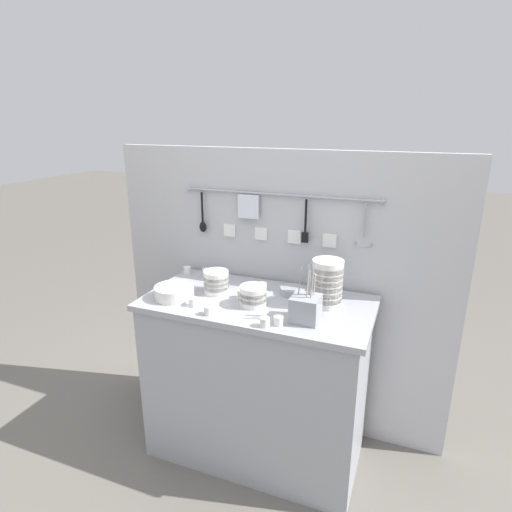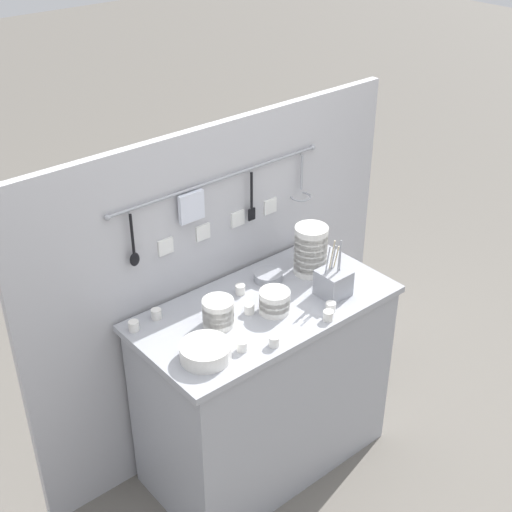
% 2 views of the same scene
% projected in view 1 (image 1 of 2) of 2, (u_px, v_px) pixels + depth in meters
% --- Properties ---
extents(ground_plane, '(20.00, 20.00, 0.00)m').
position_uv_depth(ground_plane, '(257.00, 447.00, 2.41)').
color(ground_plane, '#666059').
extents(counter, '(1.14, 0.58, 0.90)m').
position_uv_depth(counter, '(257.00, 378.00, 2.27)').
color(counter, '#9EA0A8').
rests_on(counter, ground).
extents(back_wall, '(1.94, 0.11, 1.62)m').
position_uv_depth(back_wall, '(278.00, 293.00, 2.45)').
color(back_wall, '#B2B2B7').
rests_on(back_wall, ground).
extents(bowl_stack_wide_centre, '(0.13, 0.13, 0.12)m').
position_uv_depth(bowl_stack_wide_centre, '(216.00, 282.00, 2.21)').
color(bowl_stack_wide_centre, silver).
rests_on(bowl_stack_wide_centre, counter).
extents(bowl_stack_nested_right, '(0.13, 0.13, 0.10)m').
position_uv_depth(bowl_stack_nested_right, '(253.00, 296.00, 2.07)').
color(bowl_stack_nested_right, silver).
rests_on(bowl_stack_nested_right, counter).
extents(bowl_stack_tall_left, '(0.15, 0.15, 0.23)m').
position_uv_depth(bowl_stack_tall_left, '(327.00, 283.00, 2.05)').
color(bowl_stack_tall_left, silver).
rests_on(bowl_stack_tall_left, counter).
extents(plate_stack, '(0.20, 0.20, 0.06)m').
position_uv_depth(plate_stack, '(174.00, 292.00, 2.16)').
color(plate_stack, silver).
rests_on(plate_stack, counter).
extents(steel_mixing_bowl, '(0.13, 0.13, 0.04)m').
position_uv_depth(steel_mixing_bowl, '(293.00, 291.00, 2.20)').
color(steel_mixing_bowl, '#93969E').
rests_on(steel_mixing_bowl, counter).
extents(cutlery_caddy, '(0.13, 0.13, 0.27)m').
position_uv_depth(cutlery_caddy, '(306.00, 308.00, 1.91)').
color(cutlery_caddy, '#93969E').
rests_on(cutlery_caddy, counter).
extents(cup_edge_near, '(0.04, 0.04, 0.04)m').
position_uv_depth(cup_edge_near, '(193.00, 302.00, 2.07)').
color(cup_edge_near, silver).
rests_on(cup_edge_near, counter).
extents(cup_edge_far, '(0.04, 0.04, 0.04)m').
position_uv_depth(cup_edge_far, '(279.00, 320.00, 1.88)').
color(cup_edge_far, silver).
rests_on(cup_edge_far, counter).
extents(cup_front_right, '(0.04, 0.04, 0.04)m').
position_uv_depth(cup_front_right, '(187.00, 270.00, 2.49)').
color(cup_front_right, silver).
rests_on(cup_front_right, counter).
extents(cup_centre, '(0.04, 0.04, 0.04)m').
position_uv_depth(cup_centre, '(206.00, 272.00, 2.46)').
color(cup_centre, silver).
rests_on(cup_centre, counter).
extents(cup_back_right, '(0.04, 0.04, 0.04)m').
position_uv_depth(cup_back_right, '(262.00, 286.00, 2.26)').
color(cup_back_right, silver).
rests_on(cup_back_right, counter).
extents(cup_beside_plates, '(0.04, 0.04, 0.04)m').
position_uv_depth(cup_beside_plates, '(209.00, 310.00, 1.97)').
color(cup_beside_plates, silver).
rests_on(cup_beside_plates, counter).
extents(cup_front_left, '(0.04, 0.04, 0.04)m').
position_uv_depth(cup_front_left, '(242.00, 294.00, 2.16)').
color(cup_front_left, silver).
rests_on(cup_front_left, counter).
extents(cup_mid_row, '(0.04, 0.04, 0.04)m').
position_uv_depth(cup_mid_row, '(265.00, 322.00, 1.86)').
color(cup_mid_row, silver).
rests_on(cup_mid_row, counter).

